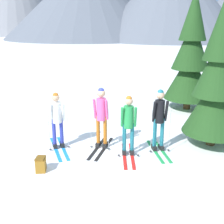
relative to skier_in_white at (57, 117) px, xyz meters
name	(u,v)px	position (x,y,z in m)	size (l,w,h in m)	color
ground_plane	(108,149)	(1.51, -0.02, -0.96)	(400.00, 400.00, 0.00)	white
skier_in_white	(57,117)	(0.00, 0.00, 0.00)	(0.98, 1.73, 1.71)	#1E84D1
skier_in_pink	(101,115)	(1.30, 0.10, 0.07)	(0.63, 1.71, 1.85)	black
skier_in_green	(128,123)	(2.11, -0.33, 0.00)	(0.61, 1.67, 1.74)	red
skier_in_black	(159,117)	(2.98, 0.02, 0.07)	(0.65, 1.59, 1.84)	green
pine_tree_mid	(191,57)	(4.59, 4.36, 1.29)	(2.04, 2.04, 4.92)	#51381E
pine_tree_far	(217,81)	(4.65, 0.54, 1.05)	(1.82, 1.82, 4.39)	#51381E
backpack_on_snow_front	(41,164)	(-0.09, -1.44, -0.77)	(0.29, 0.36, 0.38)	#99661E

